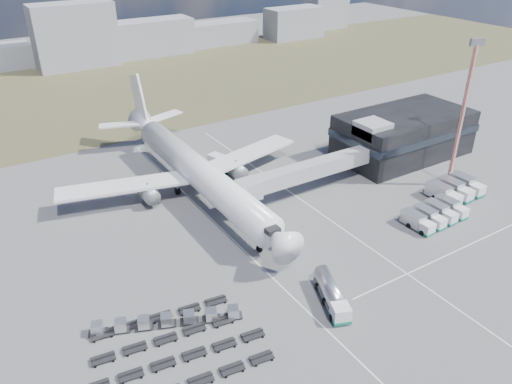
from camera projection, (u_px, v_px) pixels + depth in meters
ground at (291, 281)px, 74.61m from camera, size 420.00×420.00×0.00m
grass_strip at (87, 92)px, 156.50m from camera, size 420.00×90.00×0.01m
lane_markings at (329, 251)px, 81.39m from camera, size 47.12×110.00×0.01m
terminal at (403, 134)px, 112.17m from camera, size 30.40×16.40×11.00m
jet_bridge at (298, 174)px, 94.79m from camera, size 30.30×3.80×7.05m
airliner at (195, 169)px, 96.18m from camera, size 51.59×64.53×17.62m
skyline at (54, 45)px, 180.88m from camera, size 297.30×24.44×25.58m
fuel_tanker at (332, 294)px, 69.57m from camera, size 5.80×9.99×3.15m
pushback_tug at (284, 244)px, 81.88m from camera, size 3.30×2.68×1.34m
catering_truck at (221, 163)px, 107.41m from camera, size 4.22×6.64×2.83m
service_trucks_near at (435, 214)px, 88.90m from camera, size 11.49×6.57×2.51m
service_trucks_far at (455, 189)px, 96.82m from camera, size 9.61×7.33×2.88m
uld_row at (167, 320)px, 65.95m from camera, size 19.26×8.95×1.56m
baggage_dollies at (171, 351)px, 62.01m from camera, size 24.14×16.45×0.71m
floodlight_mast at (462, 117)px, 94.76m from camera, size 2.77×2.25×29.20m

